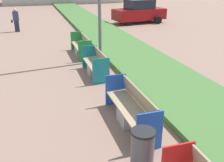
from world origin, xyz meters
TOP-DOWN VIEW (x-y plane):
  - planter_grass_strip at (3.20, 12.00)m, footprint 2.80×120.00m
  - bench_blue_frame at (0.94, 7.33)m, footprint 0.65×2.41m
  - bench_teal_frame at (0.94, 11.14)m, footprint 0.65×1.93m
  - bench_green_frame at (0.94, 14.04)m, footprint 0.65×2.19m
  - litter_bin at (0.49, 5.56)m, footprint 0.47×0.47m
  - pedestrian_walking at (-2.23, 21.02)m, footprint 0.53×0.24m
  - parked_car_distant at (7.21, 21.89)m, footprint 4.41×2.36m

SIDE VIEW (x-z plane):
  - planter_grass_strip at x=3.20m, z-range 0.00..0.18m
  - bench_teal_frame at x=0.94m, z-range -0.11..0.83m
  - bench_green_frame at x=0.94m, z-range -0.10..0.84m
  - bench_blue_frame at x=0.94m, z-range -0.09..0.85m
  - litter_bin at x=0.49m, z-range 0.00..0.93m
  - pedestrian_walking at x=-2.23m, z-range 0.00..1.59m
  - parked_car_distant at x=7.21m, z-range -0.02..1.84m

